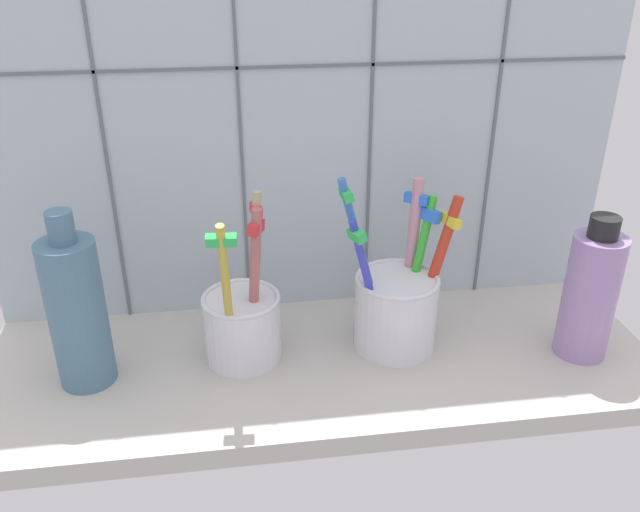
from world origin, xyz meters
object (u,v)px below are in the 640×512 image
object	(u,v)px
toothbrush_cup_right	(397,304)
ceramic_vase	(78,309)
toothbrush_cup_left	(243,322)
soap_bottle	(590,294)

from	to	relation	value
toothbrush_cup_right	ceramic_vase	size ratio (longest dim) A/B	1.08
toothbrush_cup_left	toothbrush_cup_right	distance (cm)	14.89
toothbrush_cup_left	ceramic_vase	size ratio (longest dim) A/B	1.01
ceramic_vase	soap_bottle	xyz separation A→B (cm)	(46.61, -2.63, -0.77)
toothbrush_cup_left	ceramic_vase	bearing A→B (deg)	-176.23
toothbrush_cup_right	soap_bottle	distance (cm)	17.99
toothbrush_cup_left	toothbrush_cup_right	xyz separation A→B (cm)	(14.88, 0.21, 0.52)
toothbrush_cup_left	soap_bottle	xyz separation A→B (cm)	(32.36, -3.57, 2.47)
toothbrush_cup_left	toothbrush_cup_right	world-z (taller)	toothbrush_cup_right
soap_bottle	ceramic_vase	bearing A→B (deg)	176.77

